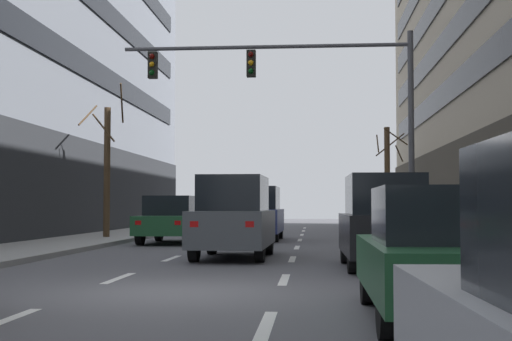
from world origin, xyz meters
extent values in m
plane|color=#515156|center=(0.00, 0.00, 0.00)|extent=(120.00, 120.00, 0.00)
cube|color=silver|center=(-1.57, -3.00, 0.00)|extent=(0.16, 2.00, 0.01)
cube|color=silver|center=(-1.57, 2.00, 0.00)|extent=(0.16, 2.00, 0.01)
cube|color=silver|center=(-1.57, 7.00, 0.00)|extent=(0.16, 2.00, 0.01)
cube|color=silver|center=(-1.57, 12.00, 0.00)|extent=(0.16, 2.00, 0.01)
cube|color=silver|center=(-1.57, 17.00, 0.00)|extent=(0.16, 2.00, 0.01)
cube|color=silver|center=(-1.57, 22.00, 0.00)|extent=(0.16, 2.00, 0.01)
cube|color=silver|center=(-1.57, 27.00, 0.00)|extent=(0.16, 2.00, 0.01)
cube|color=silver|center=(-1.57, 32.00, 0.00)|extent=(0.16, 2.00, 0.01)
cube|color=silver|center=(1.57, -3.00, 0.00)|extent=(0.16, 2.00, 0.01)
cube|color=silver|center=(1.57, 2.00, 0.00)|extent=(0.16, 2.00, 0.01)
cube|color=silver|center=(1.57, 7.00, 0.00)|extent=(0.16, 2.00, 0.01)
cube|color=silver|center=(1.57, 12.00, 0.00)|extent=(0.16, 2.00, 0.01)
cube|color=silver|center=(1.57, 17.00, 0.00)|extent=(0.16, 2.00, 0.01)
cube|color=silver|center=(1.57, 22.00, 0.00)|extent=(0.16, 2.00, 0.01)
cube|color=silver|center=(1.57, 27.00, 0.00)|extent=(0.16, 2.00, 0.01)
cube|color=silver|center=(1.57, 32.00, 0.00)|extent=(0.16, 2.00, 0.01)
cylinder|color=black|center=(-0.75, 8.63, 0.33)|extent=(0.23, 0.67, 0.67)
cylinder|color=black|center=(0.86, 8.60, 0.33)|extent=(0.23, 0.67, 0.67)
cylinder|color=black|center=(-0.79, 5.90, 0.33)|extent=(0.23, 0.67, 0.67)
cylinder|color=black|center=(0.82, 5.88, 0.33)|extent=(0.23, 0.67, 0.67)
cube|color=#474C51|center=(0.04, 7.25, 0.79)|extent=(1.93, 4.47, 0.91)
cube|color=black|center=(0.04, 7.25, 1.69)|extent=(1.66, 2.65, 0.91)
cube|color=white|center=(-0.58, 9.44, 0.94)|extent=(0.20, 0.08, 0.14)
cube|color=red|center=(-0.65, 5.09, 0.94)|extent=(0.20, 0.08, 0.14)
cube|color=white|center=(0.72, 9.42, 0.94)|extent=(0.20, 0.08, 0.14)
cube|color=red|center=(0.65, 5.06, 0.94)|extent=(0.20, 0.08, 0.14)
cylinder|color=black|center=(-3.86, 15.83, 0.35)|extent=(0.24, 0.69, 0.69)
cylinder|color=black|center=(-2.19, 15.80, 0.35)|extent=(0.24, 0.69, 0.69)
cylinder|color=black|center=(-3.90, 13.00, 0.35)|extent=(0.24, 0.69, 0.69)
cylinder|color=black|center=(-2.23, 12.98, 0.35)|extent=(0.24, 0.69, 0.69)
cube|color=#1E512D|center=(-3.05, 14.40, 0.68)|extent=(1.99, 4.63, 0.67)
cube|color=black|center=(-3.05, 14.20, 1.37)|extent=(1.70, 2.01, 0.71)
cube|color=white|center=(-3.69, 16.68, 0.80)|extent=(0.21, 0.09, 0.15)
cube|color=red|center=(-3.75, 12.15, 0.80)|extent=(0.21, 0.09, 0.15)
cube|color=white|center=(-2.34, 16.66, 0.80)|extent=(0.21, 0.09, 0.15)
cube|color=red|center=(-2.41, 12.13, 0.80)|extent=(0.21, 0.09, 0.15)
cylinder|color=black|center=(-0.86, 18.00, 0.33)|extent=(0.23, 0.66, 0.66)
cylinder|color=black|center=(0.73, 17.98, 0.33)|extent=(0.23, 0.66, 0.66)
cylinder|color=black|center=(-0.89, 15.32, 0.33)|extent=(0.23, 0.66, 0.66)
cylinder|color=black|center=(0.70, 15.29, 0.33)|extent=(0.23, 0.66, 0.66)
cube|color=navy|center=(-0.08, 16.65, 0.78)|extent=(1.89, 4.40, 0.89)
cube|color=black|center=(-0.08, 16.65, 1.67)|extent=(1.63, 2.61, 0.89)
cube|color=white|center=(-0.69, 18.80, 0.93)|extent=(0.20, 0.08, 0.14)
cube|color=red|center=(-0.75, 14.51, 0.93)|extent=(0.20, 0.08, 0.14)
cube|color=white|center=(0.59, 18.78, 0.93)|extent=(0.20, 0.08, 0.14)
cube|color=red|center=(0.53, 14.49, 0.93)|extent=(0.20, 0.08, 0.14)
cube|color=white|center=(2.95, -6.27, 0.77)|extent=(0.20, 0.09, 0.14)
cylinder|color=black|center=(2.88, -1.19, 0.32)|extent=(0.21, 0.64, 0.64)
cylinder|color=black|center=(4.44, -1.20, 0.32)|extent=(0.21, 0.64, 0.64)
cylinder|color=black|center=(2.88, -3.82, 0.32)|extent=(0.21, 0.64, 0.64)
cube|color=#1E512D|center=(3.66, -2.51, 0.63)|extent=(1.79, 4.28, 0.62)
cube|color=black|center=(3.66, -2.70, 1.27)|extent=(1.56, 1.85, 0.66)
cube|color=white|center=(3.04, -0.41, 0.74)|extent=(0.19, 0.08, 0.14)
cube|color=red|center=(3.03, -4.60, 0.74)|extent=(0.19, 0.08, 0.14)
cube|color=white|center=(4.29, -0.41, 0.74)|extent=(0.19, 0.08, 0.14)
cylinder|color=black|center=(2.87, 5.81, 0.32)|extent=(0.22, 0.64, 0.64)
cylinder|color=black|center=(4.41, 5.83, 0.32)|extent=(0.22, 0.64, 0.64)
cylinder|color=black|center=(2.91, 3.21, 0.32)|extent=(0.22, 0.64, 0.64)
cylinder|color=black|center=(4.45, 3.23, 0.32)|extent=(0.22, 0.64, 0.64)
cube|color=black|center=(3.66, 4.52, 0.75)|extent=(1.83, 4.26, 0.87)
cube|color=black|center=(3.66, 4.52, 1.62)|extent=(1.58, 2.53, 0.87)
cube|color=white|center=(3.01, 6.59, 0.90)|extent=(0.19, 0.08, 0.13)
cube|color=red|center=(3.07, 2.44, 0.90)|extent=(0.19, 0.08, 0.13)
cube|color=white|center=(4.25, 6.61, 0.90)|extent=(0.19, 0.08, 0.13)
cube|color=red|center=(4.31, 2.45, 0.90)|extent=(0.19, 0.08, 0.13)
cylinder|color=#4C4C51|center=(5.11, 10.61, 3.44)|extent=(0.18, 0.18, 6.61)
cylinder|color=#4C4C51|center=(0.64, 10.61, 6.34)|extent=(8.95, 0.12, 0.12)
cube|color=black|center=(0.19, 10.61, 5.82)|extent=(0.28, 0.24, 0.84)
sphere|color=#4B0704|center=(0.19, 10.47, 6.08)|extent=(0.17, 0.17, 0.17)
sphere|color=orange|center=(0.19, 10.47, 5.82)|extent=(0.17, 0.17, 0.17)
sphere|color=#073E10|center=(0.19, 10.47, 5.56)|extent=(0.17, 0.17, 0.17)
cube|color=black|center=(-2.94, 10.61, 5.82)|extent=(0.28, 0.24, 0.84)
sphere|color=#4B0704|center=(-2.94, 10.47, 6.08)|extent=(0.17, 0.17, 0.17)
sphere|color=orange|center=(-2.94, 10.47, 5.82)|extent=(0.17, 0.17, 0.17)
sphere|color=#073E10|center=(-2.94, 10.47, 5.56)|extent=(0.17, 0.17, 0.17)
cylinder|color=#4C3823|center=(-6.06, 16.20, 2.71)|extent=(0.26, 0.26, 5.14)
cylinder|color=#42301E|center=(-6.89, 16.29, 4.99)|extent=(0.25, 1.70, 1.04)
cylinder|color=#42301E|center=(-5.51, 16.30, 5.46)|extent=(0.28, 1.16, 1.46)
cylinder|color=#42301E|center=(-6.08, 15.76, 4.42)|extent=(0.94, 0.12, 1.13)
cylinder|color=#4C3823|center=(6.06, 26.96, 2.86)|extent=(0.30, 0.30, 5.43)
cylinder|color=#42301E|center=(6.30, 27.70, 4.69)|extent=(1.55, 0.56, 1.24)
cylinder|color=#42301E|center=(6.67, 26.71, 4.13)|extent=(0.57, 1.28, 0.80)
cylinder|color=#42301E|center=(6.46, 26.32, 5.00)|extent=(1.35, 0.88, 0.85)
cylinder|color=#42301E|center=(5.56, 26.96, 4.70)|extent=(0.07, 1.04, 1.05)
cylinder|color=brown|center=(5.83, 5.04, 0.52)|extent=(0.13, 0.13, 0.77)
cylinder|color=brown|center=(5.72, 4.92, 0.52)|extent=(0.13, 0.13, 0.77)
cube|color=navy|center=(5.78, 4.98, 1.18)|extent=(0.38, 0.39, 0.54)
sphere|color=brown|center=(5.78, 4.98, 1.55)|extent=(0.20, 0.20, 0.20)
cylinder|color=navy|center=(5.92, 5.14, 1.21)|extent=(0.09, 0.09, 0.49)
cylinder|color=navy|center=(5.63, 4.82, 1.21)|extent=(0.09, 0.09, 0.49)
cylinder|color=brown|center=(7.46, 16.35, 0.58)|extent=(0.13, 0.13, 0.87)
cylinder|color=brown|center=(7.57, 16.47, 0.58)|extent=(0.13, 0.13, 0.87)
cube|color=#3F5938|center=(7.52, 16.41, 1.32)|extent=(0.38, 0.39, 0.62)
sphere|color=#9E704C|center=(7.52, 16.41, 1.74)|extent=(0.23, 0.23, 0.23)
cylinder|color=#3F5938|center=(7.37, 16.25, 1.35)|extent=(0.09, 0.09, 0.56)
cylinder|color=#3F5938|center=(7.67, 16.57, 1.35)|extent=(0.09, 0.09, 0.56)
camera|label=1|loc=(2.12, -11.22, 1.38)|focal=49.60mm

